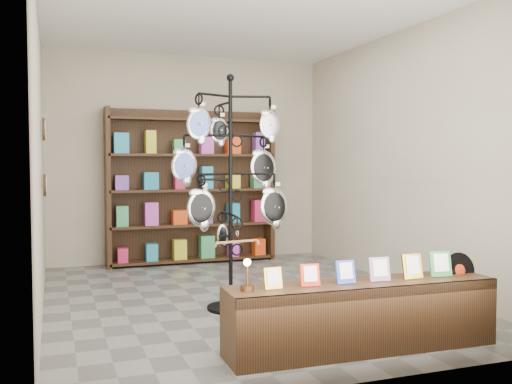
# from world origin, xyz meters

# --- Properties ---
(ground) EXTENTS (5.00, 5.00, 0.00)m
(ground) POSITION_xyz_m (0.00, 0.00, 0.00)
(ground) COLOR slate
(ground) RESTS_ON ground
(room_envelope) EXTENTS (5.00, 5.00, 5.00)m
(room_envelope) POSITION_xyz_m (0.00, 0.00, 1.85)
(room_envelope) COLOR #B4A891
(room_envelope) RESTS_ON ground
(display_tree) EXTENTS (1.18, 1.02, 2.30)m
(display_tree) POSITION_xyz_m (-0.25, -0.42, 1.33)
(display_tree) COLOR black
(display_tree) RESTS_ON ground
(front_shelf) EXTENTS (2.16, 0.49, 0.76)m
(front_shelf) POSITION_xyz_m (0.34, -1.92, 0.27)
(front_shelf) COLOR black
(front_shelf) RESTS_ON ground
(back_shelving) EXTENTS (2.42, 0.36, 2.20)m
(back_shelving) POSITION_xyz_m (0.00, 2.30, 1.03)
(back_shelving) COLOR black
(back_shelving) RESTS_ON ground
(wall_clocks) EXTENTS (0.03, 0.24, 0.84)m
(wall_clocks) POSITION_xyz_m (-1.97, 0.80, 1.50)
(wall_clocks) COLOR black
(wall_clocks) RESTS_ON ground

